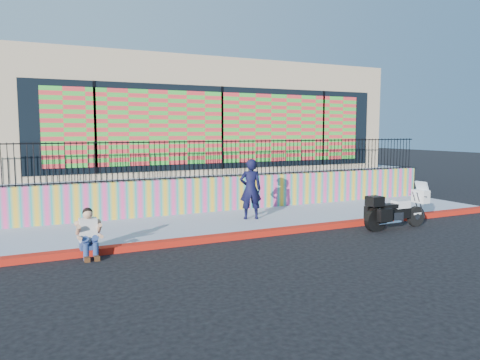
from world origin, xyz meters
TOP-DOWN VIEW (x-y plane):
  - ground at (0.00, 0.00)m, footprint 90.00×90.00m
  - red_curb at (0.00, 0.00)m, footprint 16.00×0.30m
  - sidewalk at (0.00, 1.65)m, footprint 16.00×3.00m
  - mural_wall at (0.00, 3.25)m, footprint 16.00×0.20m
  - metal_fence at (0.00, 3.25)m, footprint 15.80×0.04m
  - elevated_platform at (0.00, 8.35)m, footprint 16.00×10.00m
  - storefront_building at (0.00, 8.13)m, footprint 14.00×8.06m
  - police_motorcycle at (3.13, -0.86)m, footprint 2.09×0.69m
  - police_officer at (-0.22, 1.55)m, footprint 0.75×0.60m
  - seated_man at (-5.07, -0.22)m, footprint 0.54×0.71m

SIDE VIEW (x-z plane):
  - ground at x=0.00m, z-range 0.00..0.00m
  - red_curb at x=0.00m, z-range 0.00..0.15m
  - sidewalk at x=0.00m, z-range 0.00..0.15m
  - seated_man at x=-5.07m, z-range -0.08..0.98m
  - police_motorcycle at x=3.13m, z-range -0.11..1.20m
  - elevated_platform at x=0.00m, z-range 0.00..1.25m
  - mural_wall at x=0.00m, z-range 0.15..1.25m
  - police_officer at x=-0.22m, z-range 0.15..1.93m
  - metal_fence at x=0.00m, z-range 1.25..2.45m
  - storefront_building at x=0.00m, z-range 1.25..5.25m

